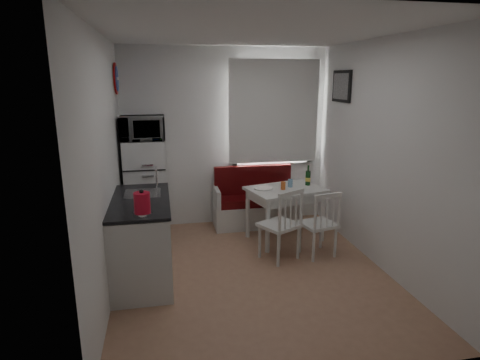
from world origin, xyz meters
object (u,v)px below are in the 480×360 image
at_px(bench, 255,206).
at_px(chair_left, 282,218).
at_px(kettle, 142,203).
at_px(dining_table, 285,194).
at_px(microwave, 142,128).
at_px(kitchen_counter, 142,238).
at_px(chair_right, 321,218).
at_px(fridge, 146,189).
at_px(wine_bottle, 308,175).

xyz_separation_m(bench, chair_left, (0.02, -1.29, 0.26)).
xyz_separation_m(bench, kettle, (-1.54, -1.89, 0.73)).
xyz_separation_m(dining_table, microwave, (-1.84, 0.47, 0.88)).
relative_size(kitchen_counter, chair_right, 2.80).
relative_size(kitchen_counter, microwave, 2.29).
height_order(dining_table, microwave, microwave).
bearing_deg(chair_right, kettle, -176.65).
distance_m(dining_table, chair_left, 0.71).
relative_size(bench, fridge, 0.91).
distance_m(chair_left, chair_right, 0.50).
xyz_separation_m(kitchen_counter, microwave, (0.02, 1.19, 1.06)).
bearing_deg(microwave, fridge, 90.00).
bearing_deg(chair_right, fridge, 137.62).
distance_m(dining_table, fridge, 1.91).
height_order(kitchen_counter, wine_bottle, kitchen_counter).
bearing_deg(chair_left, kitchen_counter, 153.97).
distance_m(bench, chair_right, 1.40).
bearing_deg(wine_bottle, bench, 139.89).
distance_m(chair_left, wine_bottle, 1.02).
relative_size(chair_left, fridge, 0.42).
xyz_separation_m(bench, dining_table, (0.27, -0.62, 0.35)).
bearing_deg(kitchen_counter, dining_table, 21.41).
relative_size(dining_table, microwave, 1.92).
relative_size(bench, chair_right, 2.62).
relative_size(microwave, kettle, 2.36).
bearing_deg(kettle, bench, 50.84).
relative_size(fridge, wine_bottle, 4.86).
xyz_separation_m(kettle, wine_bottle, (2.16, 1.36, -0.16)).
xyz_separation_m(kitchen_counter, bench, (1.59, 1.35, -0.16)).
bearing_deg(fridge, chair_left, -36.53).
distance_m(dining_table, kettle, 2.24).
bearing_deg(fridge, dining_table, -15.64).
relative_size(kitchen_counter, wine_bottle, 4.72).
height_order(chair_left, wine_bottle, wine_bottle).
bearing_deg(bench, microwave, -174.23).
xyz_separation_m(dining_table, chair_left, (-0.25, -0.66, -0.09)).
height_order(kettle, wine_bottle, kettle).
height_order(kitchen_counter, chair_left, kitchen_counter).
bearing_deg(kettle, wine_bottle, 32.29).
height_order(dining_table, fridge, fridge).
distance_m(dining_table, wine_bottle, 0.43).
distance_m(bench, chair_left, 1.31).
relative_size(dining_table, chair_left, 1.93).
height_order(dining_table, chair_left, chair_left).
bearing_deg(chair_right, kitchen_counter, 168.87).
bearing_deg(microwave, chair_right, -28.23).
bearing_deg(chair_left, dining_table, 40.93).
bearing_deg(kettle, dining_table, 34.95).
relative_size(dining_table, wine_bottle, 3.95).
height_order(fridge, microwave, microwave).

